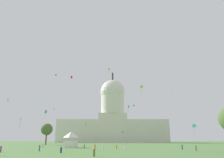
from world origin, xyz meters
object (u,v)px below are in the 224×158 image
object	(u,v)px
kite_white_high	(121,83)
kite_orange_mid	(54,108)
kite_black_low	(123,132)
person_orange_mid_center	(117,147)
person_navy_back_center	(61,150)
kite_turquoise_low	(194,126)
kite_pink_mid_b	(171,93)
person_teal_front_right	(182,147)
person_teal_near_tent	(40,148)
event_tent	(71,139)
person_tan_front_left	(43,146)
person_orange_edge_west	(95,147)
person_purple_near_tree_east	(1,149)
person_white_back_left	(125,147)
kite_lime_mid	(141,87)
kite_red_mid	(71,77)
kite_green_low	(46,112)
kite_magenta_low	(21,120)
tree_west_mid	(47,129)
person_olive_deep_crowd	(94,153)
kite_pink_mid	(8,100)
person_olive_near_tree_west	(196,148)
kite_gold_low	(86,124)
capitol_building	(113,119)
kite_blue_high	(56,75)
kite_yellow_high	(109,70)
kite_cyan_low	(129,108)
person_olive_edge_east	(84,146)

from	to	relation	value
kite_white_high	kite_orange_mid	distance (m)	51.14
kite_black_low	person_orange_mid_center	bearing A→B (deg)	124.80
person_navy_back_center	kite_turquoise_low	size ratio (longest dim) A/B	0.41
kite_pink_mid_b	kite_turquoise_low	bearing A→B (deg)	85.27
person_navy_back_center	person_teal_front_right	xyz separation A→B (m)	(34.13, 18.33, 0.03)
person_teal_near_tent	kite_black_low	size ratio (longest dim) A/B	0.72
person_navy_back_center	kite_black_low	size ratio (longest dim) A/B	0.61
event_tent	person_tan_front_left	distance (m)	11.51
person_orange_edge_west	person_purple_near_tree_east	distance (m)	27.83
person_orange_edge_west	person_white_back_left	size ratio (longest dim) A/B	0.94
kite_turquoise_low	kite_lime_mid	distance (m)	31.17
person_navy_back_center	kite_red_mid	world-z (taller)	kite_red_mid
kite_green_low	kite_lime_mid	world-z (taller)	kite_lime_mid
kite_pink_mid_b	person_teal_front_right	bearing A→B (deg)	31.96
person_orange_edge_west	kite_white_high	bearing A→B (deg)	135.71
person_orange_edge_west	person_teal_front_right	xyz separation A→B (m)	(27.56, -1.37, -0.05)
person_teal_front_right	kite_magenta_low	xyz separation A→B (m)	(-60.30, 21.38, 10.27)
tree_west_mid	person_olive_deep_crowd	bearing A→B (deg)	-69.16
person_teal_near_tent	kite_orange_mid	size ratio (longest dim) A/B	0.80
kite_pink_mid	kite_green_low	distance (m)	15.31
kite_pink_mid	kite_magenta_low	xyz separation A→B (m)	(2.69, 7.72, -7.05)
person_orange_mid_center	person_navy_back_center	size ratio (longest dim) A/B	1.02
person_olive_near_tree_west	kite_gold_low	distance (m)	73.14
tree_west_mid	person_orange_edge_west	xyz separation A→B (m)	(32.47, -59.16, -8.02)
kite_white_high	kite_gold_low	size ratio (longest dim) A/B	2.14
kite_magenta_low	kite_pink_mid	bearing A→B (deg)	171.01
capitol_building	person_purple_near_tree_east	bearing A→B (deg)	-99.23
person_orange_mid_center	kite_green_low	distance (m)	33.71
kite_black_low	kite_red_mid	bearing A→B (deg)	111.70
kite_pink_mid_b	event_tent	bearing A→B (deg)	-31.76
kite_turquoise_low	kite_blue_high	world-z (taller)	kite_blue_high
tree_west_mid	kite_magenta_low	bearing A→B (deg)	-90.40
capitol_building	kite_pink_mid	bearing A→B (deg)	-105.99
kite_yellow_high	kite_magenta_low	xyz separation A→B (m)	(-36.80, -19.72, -28.53)
event_tent	person_olive_near_tree_west	size ratio (longest dim) A/B	3.78
kite_pink_mid_b	kite_magenta_low	bearing A→B (deg)	-41.73
capitol_building	person_orange_edge_west	size ratio (longest dim) A/B	68.43
person_purple_near_tree_east	person_olive_deep_crowd	world-z (taller)	person_purple_near_tree_east
person_olive_deep_crowd	kite_black_low	size ratio (longest dim) A/B	0.62
person_orange_edge_west	person_olive_deep_crowd	bearing A→B (deg)	-31.94
kite_magenta_low	person_olive_deep_crowd	bearing A→B (deg)	-135.69
person_tan_front_left	kite_cyan_low	xyz separation A→B (m)	(33.93, 1.34, 14.98)
person_olive_deep_crowd	kite_pink_mid	world-z (taller)	kite_pink_mid
capitol_building	kite_cyan_low	xyz separation A→B (m)	(5.29, -143.70, -7.76)
tree_west_mid	person_olive_edge_east	distance (m)	59.17
person_purple_near_tree_east	kite_gold_low	bearing A→B (deg)	-144.96
kite_orange_mid	capitol_building	bearing A→B (deg)	47.59
kite_blue_high	kite_red_mid	distance (m)	11.72
kite_yellow_high	kite_green_low	xyz separation A→B (m)	(-25.19, -24.26, -25.95)
kite_turquoise_low	kite_green_low	xyz separation A→B (m)	(-60.61, -3.22, 5.06)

